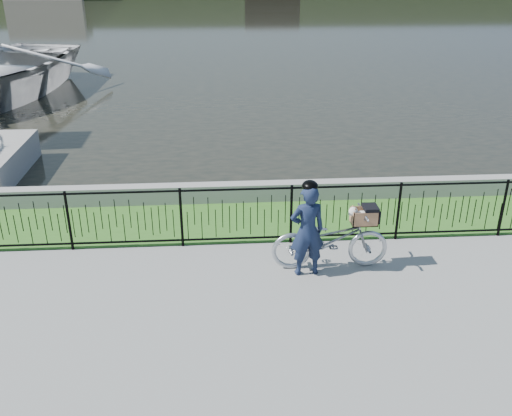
{
  "coord_description": "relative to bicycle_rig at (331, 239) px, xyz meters",
  "views": [
    {
      "loc": [
        -0.3,
        -7.76,
        5.02
      ],
      "look_at": [
        0.31,
        1.0,
        1.0
      ],
      "focal_mm": 40.0,
      "sensor_mm": 36.0,
      "label": 1
    }
  ],
  "objects": [
    {
      "name": "quay_wall",
      "position": [
        -1.56,
        2.92,
        -0.33
      ],
      "size": [
        60.0,
        0.3,
        0.4
      ],
      "primitive_type": "cube",
      "color": "gray",
      "rests_on": "ground"
    },
    {
      "name": "grass_strip",
      "position": [
        -1.56,
        1.92,
        -0.53
      ],
      "size": [
        60.0,
        2.0,
        0.01
      ],
      "primitive_type": "cube",
      "color": "#346921",
      "rests_on": "ground"
    },
    {
      "name": "bicycle_rig",
      "position": [
        0.0,
        0.0,
        0.0
      ],
      "size": [
        1.98,
        0.69,
        1.14
      ],
      "color": "#ACB0B8",
      "rests_on": "ground"
    },
    {
      "name": "water",
      "position": [
        -1.56,
        32.32,
        -0.53
      ],
      "size": [
        120.0,
        120.0,
        0.0
      ],
      "primitive_type": "plane",
      "color": "black",
      "rests_on": "ground"
    },
    {
      "name": "cyclist",
      "position": [
        -0.44,
        -0.19,
        0.3
      ],
      "size": [
        0.63,
        0.46,
        1.67
      ],
      "color": "#141E38",
      "rests_on": "ground"
    },
    {
      "name": "fence",
      "position": [
        -1.56,
        0.92,
        0.04
      ],
      "size": [
        14.0,
        0.06,
        1.15
      ],
      "primitive_type": null,
      "color": "black",
      "rests_on": "ground"
    },
    {
      "name": "ground",
      "position": [
        -1.56,
        -0.68,
        -0.53
      ],
      "size": [
        120.0,
        120.0,
        0.0
      ],
      "primitive_type": "plane",
      "color": "gray",
      "rests_on": "ground"
    }
  ]
}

